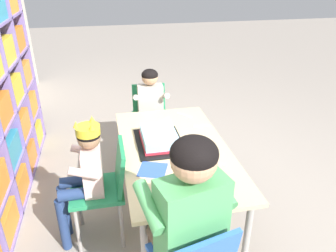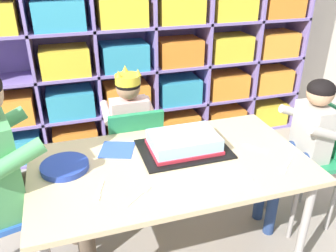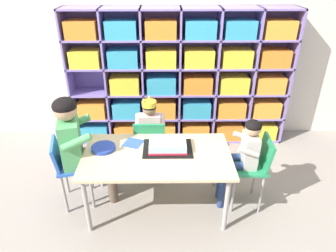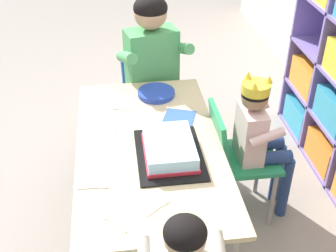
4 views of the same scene
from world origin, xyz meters
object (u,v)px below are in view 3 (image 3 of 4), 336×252
Objects in this scene: fork_beside_plate_stack at (192,173)px; fork_near_cake_tray at (207,154)px; fork_scattered_mid_table at (114,163)px; child_with_crown at (150,125)px; fork_at_table_front_edge at (217,167)px; paper_plate_stack at (103,148)px; guest_at_table_side at (243,152)px; birthday_cake_on_tray at (168,145)px; classroom_chair_guest_side at (253,165)px; classroom_chair_adult_side at (70,164)px; activity_table at (157,159)px; adult_helper_seated at (78,140)px; classroom_chair_blue at (150,143)px; fork_near_child_seat at (132,168)px.

fork_beside_plate_stack is 1.22× the size of fork_near_cake_tray.
fork_near_cake_tray is at bearing -61.15° from fork_scattered_mid_table.
fork_at_table_front_edge is (0.55, -0.75, 0.03)m from child_with_crown.
child_with_crown is at bearing 51.91° from paper_plate_stack.
guest_at_table_side is (0.81, -0.52, 0.02)m from child_with_crown.
birthday_cake_on_tray is 0.48m from fork_scattered_mid_table.
classroom_chair_guest_side is 0.76m from birthday_cake_on_tray.
activity_table is at bearing -109.56° from classroom_chair_adult_side.
adult_helper_seated is 1.00m from fork_beside_plate_stack.
fork_beside_plate_stack is at bearing -60.43° from classroom_chair_guest_side.
child_with_crown is at bearing 86.05° from fork_at_table_front_edge.
fork_scattered_mid_table is at bearing -153.81° from birthday_cake_on_tray.
classroom_chair_adult_side is 1.60m from classroom_chair_guest_side.
child_with_crown is 0.76m from adult_helper_seated.
child_with_crown reaches higher than fork_beside_plate_stack.
classroom_chair_guest_side is 0.44m from fork_near_cake_tray.
birthday_cake_on_tray is (0.76, -0.02, -0.04)m from adult_helper_seated.
birthday_cake_on_tray reaches higher than activity_table.
child_with_crown is 0.51m from birthday_cake_on_tray.
classroom_chair_adult_side is 5.00× the size of fork_beside_plate_stack.
classroom_chair_blue reaches higher than fork_near_cake_tray.
fork_near_child_seat is (0.58, -0.27, 0.15)m from classroom_chair_adult_side.
child_with_crown is (-0.00, 0.11, 0.14)m from classroom_chair_blue.
fork_scattered_mid_table is 1.13× the size of fork_near_cake_tray.
fork_scattered_mid_table is 0.77m from fork_near_cake_tray.
classroom_chair_blue is 6.24× the size of fork_near_cake_tray.
child_with_crown is at bearing -1.01° from fork_scattered_mid_table.
birthday_cake_on_tray is at bearing -103.27° from classroom_chair_adult_side.
adult_helper_seated is 1.40m from guest_at_table_side.
fork_scattered_mid_table is at bearing -79.85° from classroom_chair_guest_side.
fork_near_child_seat is at bearing -135.03° from activity_table.
birthday_cake_on_tray is at bearing -142.82° from fork_near_cake_tray.
child_with_crown reaches higher than paper_plate_stack.
adult_helper_seated is 1.18m from fork_at_table_front_edge.
birthday_cake_on_tray is 0.39m from fork_near_child_seat.
classroom_chair_guest_side is (0.91, -0.53, -0.11)m from child_with_crown.
activity_table is 0.37m from fork_beside_plate_stack.
classroom_chair_blue is 0.69m from fork_near_cake_tray.
fork_near_child_seat is (0.15, -0.06, 0.00)m from fork_scattered_mid_table.
guest_at_table_side is at bearing 154.97° from fork_near_child_seat.
classroom_chair_guest_side is at bearing 119.46° from fork_beside_plate_stack.
birthday_cake_on_tray is at bearing 0.05° from paper_plate_stack.
fork_at_table_front_edge is at bearing -35.54° from birthday_cake_on_tray.
guest_at_table_side is 4.16× the size of paper_plate_stack.
fork_at_table_front_edge is (0.20, 0.07, -0.00)m from fork_beside_plate_stack.
paper_plate_stack is at bearing -89.88° from classroom_chair_guest_side.
paper_plate_stack reaches higher than fork_near_child_seat.
classroom_chair_blue is at bearing -72.83° from adult_helper_seated.
fork_at_table_front_edge reaches higher than activity_table.
fork_scattered_mid_table and fork_near_cake_tray have the same top height.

